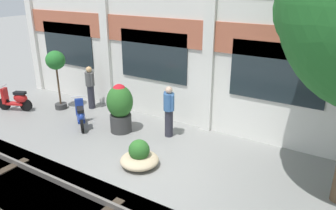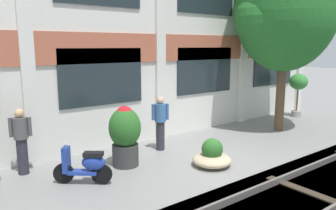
% 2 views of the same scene
% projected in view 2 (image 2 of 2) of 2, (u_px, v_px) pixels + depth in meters
% --- Properties ---
extents(ground_plane, '(80.00, 80.00, 0.00)m').
position_uv_depth(ground_plane, '(222.00, 161.00, 9.13)').
color(ground_plane, gray).
extents(apartment_facade, '(17.26, 0.64, 7.65)m').
position_uv_depth(apartment_facade, '(155.00, 26.00, 10.97)').
color(apartment_facade, silver).
rests_on(apartment_facade, ground).
extents(rail_tracks, '(24.90, 2.80, 0.43)m').
position_uv_depth(rail_tracks, '(308.00, 199.00, 7.13)').
color(rail_tracks, '#5B5449').
rests_on(rail_tracks, ground).
extents(broadleaf_tree, '(3.88, 3.70, 7.01)m').
position_uv_depth(broadleaf_tree, '(286.00, 8.00, 11.68)').
color(broadleaf_tree, brown).
rests_on(broadleaf_tree, ground).
extents(potted_plant_stone_basin, '(0.85, 0.85, 1.62)m').
position_uv_depth(potted_plant_stone_basin, '(125.00, 133.00, 8.65)').
color(potted_plant_stone_basin, '#333333').
rests_on(potted_plant_stone_basin, ground).
extents(potted_plant_tall_urn, '(0.80, 0.80, 1.94)m').
position_uv_depth(potted_plant_tall_urn, '(298.00, 85.00, 14.58)').
color(potted_plant_tall_urn, gray).
rests_on(potted_plant_tall_urn, ground).
extents(potted_plant_wide_bowl, '(1.05, 1.05, 0.75)m').
position_uv_depth(potted_plant_wide_bowl, '(212.00, 156.00, 8.72)').
color(potted_plant_wide_bowl, tan).
rests_on(potted_plant_wide_bowl, ground).
extents(scooter_second_parked, '(1.11, 0.96, 0.98)m').
position_uv_depth(scooter_second_parked, '(85.00, 166.00, 7.56)').
color(scooter_second_parked, black).
rests_on(scooter_second_parked, ground).
extents(resident_by_doorway, '(0.48, 0.34, 1.66)m').
position_uv_depth(resident_by_doorway, '(160.00, 122.00, 9.97)').
color(resident_by_doorway, '#282833').
rests_on(resident_by_doorway, ground).
extents(resident_watching_tracks, '(0.50, 0.34, 1.66)m').
position_uv_depth(resident_watching_tracks, '(21.00, 139.00, 8.07)').
color(resident_watching_tracks, '#282833').
rests_on(resident_watching_tracks, ground).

